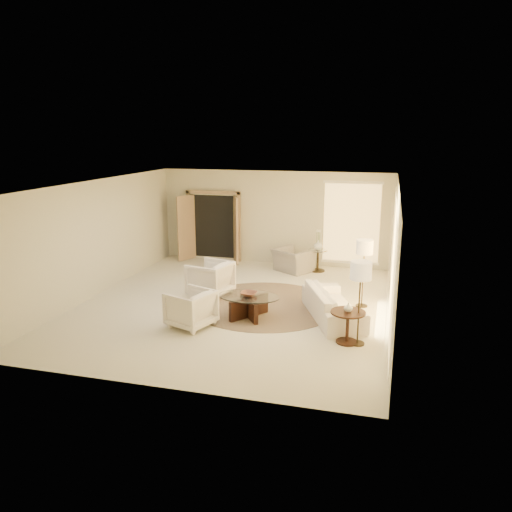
% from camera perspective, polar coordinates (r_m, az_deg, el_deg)
% --- Properties ---
extents(room, '(7.04, 8.04, 2.83)m').
position_cam_1_polar(room, '(11.27, -2.49, 1.13)').
color(room, beige).
rests_on(room, ground).
extents(windows_right, '(0.10, 6.40, 2.40)m').
position_cam_1_polar(windows_right, '(10.87, 15.29, -0.09)').
color(windows_right, '#EDBC5F').
rests_on(windows_right, room).
extents(window_back_corner, '(1.70, 0.10, 2.40)m').
position_cam_1_polar(window_back_corner, '(14.68, 10.85, 3.70)').
color(window_back_corner, '#EDBC5F').
rests_on(window_back_corner, room).
extents(curtains_right, '(0.06, 5.20, 2.60)m').
position_cam_1_polar(curtains_right, '(11.76, 15.04, 0.71)').
color(curtains_right, tan).
rests_on(curtains_right, room).
extents(french_doors, '(1.95, 0.66, 2.16)m').
position_cam_1_polar(french_doors, '(15.48, -4.95, 3.35)').
color(french_doors, tan).
rests_on(french_doors, room).
extents(area_rug, '(4.44, 4.44, 0.01)m').
position_cam_1_polar(area_rug, '(11.66, 0.96, -5.53)').
color(area_rug, '#413225').
rests_on(area_rug, room).
extents(sofa, '(1.65, 2.37, 0.65)m').
position_cam_1_polar(sofa, '(10.86, 8.80, -5.43)').
color(sofa, white).
rests_on(sofa, room).
extents(armchair_left, '(1.04, 1.08, 0.94)m').
position_cam_1_polar(armchair_left, '(12.22, -5.26, -2.41)').
color(armchair_left, white).
rests_on(armchair_left, room).
extents(armchair_right, '(1.01, 1.04, 0.85)m').
position_cam_1_polar(armchair_right, '(10.35, -7.47, -5.77)').
color(armchair_right, white).
rests_on(armchair_right, room).
extents(accent_chair, '(1.20, 1.10, 0.88)m').
position_cam_1_polar(accent_chair, '(14.34, 4.23, -0.05)').
color(accent_chair, gray).
rests_on(accent_chair, room).
extents(coffee_table, '(1.38, 1.38, 0.49)m').
position_cam_1_polar(coffee_table, '(10.78, -0.82, -5.48)').
color(coffee_table, black).
rests_on(coffee_table, room).
extents(end_table, '(0.66, 0.66, 0.63)m').
position_cam_1_polar(end_table, '(9.64, 10.43, -7.37)').
color(end_table, black).
rests_on(end_table, room).
extents(side_table, '(0.55, 0.55, 0.64)m').
position_cam_1_polar(side_table, '(14.43, 7.08, -0.24)').
color(side_table, '#2C2416').
rests_on(side_table, room).
extents(floor_lamp_near, '(0.38, 0.38, 1.57)m').
position_cam_1_polar(floor_lamp_near, '(11.43, 12.30, 0.67)').
color(floor_lamp_near, '#2C2416').
rests_on(floor_lamp_near, room).
extents(floor_lamp_far, '(0.39, 0.39, 1.62)m').
position_cam_1_polar(floor_lamp_far, '(9.31, 11.88, -2.06)').
color(floor_lamp_far, '#2C2416').
rests_on(floor_lamp_far, room).
extents(bowl, '(0.39, 0.39, 0.09)m').
position_cam_1_polar(bowl, '(10.71, -0.82, -4.35)').
color(bowl, brown).
rests_on(bowl, coffee_table).
extents(end_vase, '(0.19, 0.19, 0.17)m').
position_cam_1_polar(end_vase, '(9.54, 10.51, -5.81)').
color(end_vase, silver).
rests_on(end_vase, end_table).
extents(side_vase, '(0.29, 0.29, 0.28)m').
position_cam_1_polar(side_vase, '(14.34, 7.12, 1.26)').
color(side_vase, silver).
rests_on(side_vase, side_table).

